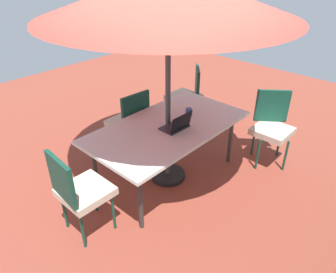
{
  "coord_description": "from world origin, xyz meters",
  "views": [
    {
      "loc": [
        2.41,
        2.21,
        2.55
      ],
      "look_at": [
        0.0,
        0.0,
        0.61
      ],
      "focal_mm": 33.72,
      "sensor_mm": 36.0,
      "label": 1
    }
  ],
  "objects": [
    {
      "name": "laptop",
      "position": [
        -0.01,
        0.13,
        0.81
      ],
      "size": [
        0.33,
        0.26,
        0.21
      ],
      "rotation": [
        0.0,
        0.0,
        -0.03
      ],
      "color": "#2D2D33",
      "rests_on": "dining_table"
    },
    {
      "name": "dining_table",
      "position": [
        0.0,
        0.0,
        0.71
      ],
      "size": [
        1.95,
        1.06,
        0.76
      ],
      "color": "white",
      "rests_on": "ground_plane"
    },
    {
      "name": "chair_south",
      "position": [
        -0.04,
        -0.74,
        0.55
      ],
      "size": [
        0.47,
        0.48,
        0.98
      ],
      "rotation": [
        0.0,
        0.0,
        -0.08
      ],
      "color": "beige",
      "rests_on": "ground_plane"
    },
    {
      "name": "chair_southwest",
      "position": [
        -1.28,
        -0.75,
        0.55
      ],
      "size": [
        0.59,
        0.59,
        0.98
      ],
      "rotation": [
        0.0,
        0.0,
        0.73
      ],
      "color": "beige",
      "rests_on": "ground_plane"
    },
    {
      "name": "chair_east",
      "position": [
        1.25,
        -0.02,
        0.55
      ],
      "size": [
        0.48,
        0.46,
        0.98
      ],
      "rotation": [
        0.0,
        0.0,
        4.64
      ],
      "color": "beige",
      "rests_on": "ground_plane"
    },
    {
      "name": "cup",
      "position": [
        -0.37,
        0.01,
        0.81
      ],
      "size": [
        0.08,
        0.08,
        0.09
      ],
      "primitive_type": "cylinder",
      "color": "#334C99",
      "rests_on": "dining_table"
    },
    {
      "name": "ground_plane",
      "position": [
        0.0,
        0.0,
        -0.01
      ],
      "size": [
        10.0,
        10.0,
        0.02
      ],
      "primitive_type": "cube",
      "color": "brown"
    },
    {
      "name": "chair_northwest",
      "position": [
        -1.23,
        0.74,
        0.55
      ],
      "size": [
        0.58,
        0.58,
        0.98
      ],
      "rotation": [
        0.0,
        0.0,
        2.24
      ],
      "color": "beige",
      "rests_on": "ground_plane"
    }
  ]
}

